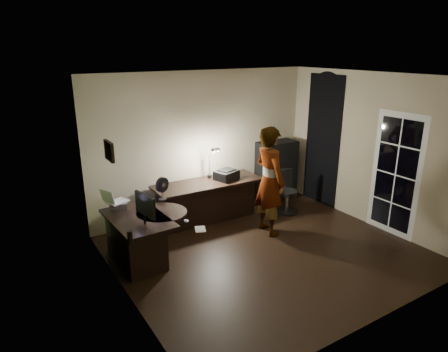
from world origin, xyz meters
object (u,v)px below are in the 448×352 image
cabinet (276,170)px  office_chair (287,192)px  desk_right (208,201)px  monitor (144,214)px  desk_left (139,239)px  person (270,181)px

cabinet → office_chair: size_ratio=1.50×
desk_right → monitor: 1.94m
cabinet → monitor: 3.60m
cabinet → office_chair: cabinet is taller
desk_left → office_chair: (3.11, 0.28, 0.05)m
desk_left → office_chair: office_chair is taller
monitor → office_chair: 3.17m
desk_left → office_chair: bearing=3.2°
monitor → person: bearing=-8.2°
cabinet → desk_right: bearing=-169.8°
desk_right → monitor: (-1.60, -1.00, 0.48)m
cabinet → office_chair: 0.78m
office_chair → person: person is taller
cabinet → desk_left: bearing=-161.3°
person → monitor: bearing=92.9°
desk_left → cabinet: cabinet is taller
cabinet → monitor: size_ratio=2.52×
monitor → office_chair: size_ratio=0.60×
desk_right → office_chair: 1.57m
desk_left → monitor: size_ratio=2.52×
desk_right → person: 1.29m
office_chair → desk_left: bearing=-158.2°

